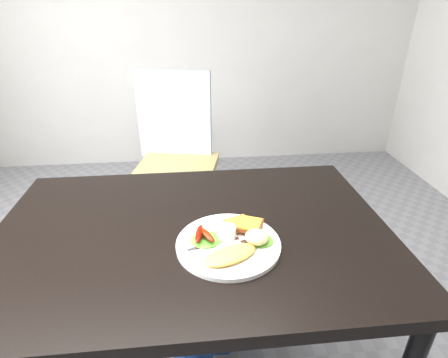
{
  "coord_description": "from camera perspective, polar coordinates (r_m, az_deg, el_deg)",
  "views": [
    {
      "loc": [
        0.01,
        -0.88,
        1.37
      ],
      "look_at": [
        0.1,
        0.02,
        0.9
      ],
      "focal_mm": 28.0,
      "sensor_mm": 36.0,
      "label": 1
    }
  ],
  "objects": [
    {
      "name": "dining_chair",
      "position": [
        2.15,
        -7.78,
        1.52
      ],
      "size": [
        0.56,
        0.56,
        0.06
      ],
      "primitive_type": "cube",
      "rotation": [
        0.0,
        0.0,
        -0.22
      ],
      "color": "tan",
      "rests_on": "ground"
    },
    {
      "name": "room_back_panel",
      "position": [
        3.13,
        -6.65,
        26.6
      ],
      "size": [
        4.0,
        0.04,
        2.7
      ],
      "primitive_type": "cube",
      "color": "silver",
      "rests_on": "ground"
    },
    {
      "name": "toast_a",
      "position": [
        1.06,
        2.46,
        -7.4
      ],
      "size": [
        0.09,
        0.09,
        0.01
      ],
      "primitive_type": "cube",
      "rotation": [
        0.0,
        0.0,
        0.35
      ],
      "color": "brown",
      "rests_on": "plate"
    },
    {
      "name": "sausage_a",
      "position": [
        1.0,
        -4.08,
        -8.91
      ],
      "size": [
        0.03,
        0.09,
        0.02
      ],
      "primitive_type": "ellipsoid",
      "rotation": [
        0.0,
        0.0,
        -0.17
      ],
      "color": "#5C1406",
      "rests_on": "lettuce_left"
    },
    {
      "name": "ramekin",
      "position": [
        1.01,
        0.37,
        -8.7
      ],
      "size": [
        0.07,
        0.07,
        0.03
      ],
      "primitive_type": "cylinder",
      "rotation": [
        0.0,
        0.0,
        -0.25
      ],
      "color": "white",
      "rests_on": "plate"
    },
    {
      "name": "toast_b",
      "position": [
        1.04,
        4.12,
        -7.49
      ],
      "size": [
        0.1,
        0.1,
        0.01
      ],
      "primitive_type": "cube",
      "rotation": [
        0.0,
        0.0,
        -0.4
      ],
      "color": "#934616",
      "rests_on": "toast_a"
    },
    {
      "name": "lettuce_left",
      "position": [
        1.01,
        -2.96,
        -9.82
      ],
      "size": [
        0.1,
        0.09,
        0.01
      ],
      "primitive_type": "ellipsoid",
      "rotation": [
        0.0,
        0.0,
        0.13
      ],
      "color": "#4C9F1F",
      "rests_on": "plate"
    },
    {
      "name": "lettuce_right",
      "position": [
        1.01,
        5.97,
        -9.94
      ],
      "size": [
        0.08,
        0.07,
        0.01
      ],
      "primitive_type": "ellipsoid",
      "rotation": [
        0.0,
        0.0,
        -0.04
      ],
      "color": "green",
      "rests_on": "plate"
    },
    {
      "name": "fork",
      "position": [
        0.99,
        -1.71,
        -10.63
      ],
      "size": [
        0.15,
        0.05,
        0.0
      ],
      "primitive_type": "cube",
      "rotation": [
        0.0,
        0.0,
        0.26
      ],
      "color": "#ADAFB7",
      "rests_on": "plate"
    },
    {
      "name": "omelette",
      "position": [
        0.94,
        1.01,
        -12.28
      ],
      "size": [
        0.17,
        0.13,
        0.02
      ],
      "primitive_type": "ellipsoid",
      "rotation": [
        0.0,
        0.0,
        0.41
      ],
      "color": "#FFA947",
      "rests_on": "plate"
    },
    {
      "name": "sausage_b",
      "position": [
        1.0,
        -2.94,
        -9.01
      ],
      "size": [
        0.06,
        0.08,
        0.02
      ],
      "primitive_type": "ellipsoid",
      "rotation": [
        0.0,
        0.0,
        0.49
      ],
      "color": "#5F1000",
      "rests_on": "lettuce_left"
    },
    {
      "name": "potato_salad",
      "position": [
        0.98,
        5.39,
        -9.4
      ],
      "size": [
        0.08,
        0.08,
        0.04
      ],
      "primitive_type": "ellipsoid",
      "rotation": [
        0.0,
        0.0,
        -0.34
      ],
      "color": "beige",
      "rests_on": "lettuce_right"
    },
    {
      "name": "dining_table",
      "position": [
        1.09,
        -5.07,
        -8.9
      ],
      "size": [
        1.2,
        0.8,
        0.04
      ],
      "primitive_type": "cube",
      "color": "black",
      "rests_on": "ground"
    },
    {
      "name": "plate",
      "position": [
        1.0,
        0.71,
        -10.58
      ],
      "size": [
        0.3,
        0.3,
        0.01
      ],
      "primitive_type": "cylinder",
      "color": "white",
      "rests_on": "dining_table"
    },
    {
      "name": "person",
      "position": [
        1.52,
        -1.3,
        -1.43
      ],
      "size": [
        0.53,
        0.42,
        1.28
      ],
      "primitive_type": "imported",
      "rotation": [
        0.0,
        0.0,
        2.86
      ],
      "color": "navy",
      "rests_on": "ground"
    }
  ]
}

